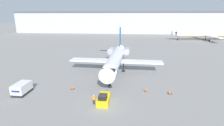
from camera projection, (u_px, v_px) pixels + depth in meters
name	position (u px, v px, depth m)	size (l,w,h in m)	color
ground_plane	(104.00, 106.00, 28.21)	(600.00, 600.00, 0.00)	gray
terminal_building	(126.00, 22.00, 141.02)	(180.00, 16.80, 17.12)	#B2B2B7
airplane_main	(116.00, 58.00, 43.99)	(23.30, 26.02, 10.81)	white
pushback_tug	(104.00, 99.00, 29.04)	(1.90, 4.08, 1.78)	yellow
luggage_cart	(22.00, 88.00, 32.30)	(2.18, 3.72, 2.03)	#232326
worker_near_tug	(94.00, 99.00, 28.43)	(0.40, 0.24, 1.67)	#232838
traffic_cone_left	(72.00, 87.00, 34.44)	(0.65, 0.65, 0.78)	black
traffic_cone_right	(145.00, 90.00, 33.38)	(0.52, 0.52, 0.74)	black
traffic_cone_mid	(170.00, 92.00, 32.45)	(0.72, 0.72, 0.61)	black
airplane_parked_far_left	(206.00, 34.00, 100.90)	(38.54, 31.24, 10.42)	white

